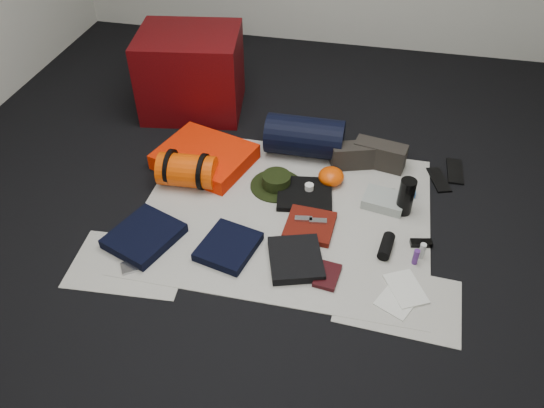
% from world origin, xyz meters
% --- Properties ---
extents(floor, '(4.50, 4.50, 0.02)m').
position_xyz_m(floor, '(0.00, 0.00, -0.01)').
color(floor, black).
rests_on(floor, ground).
extents(newspaper_mat, '(1.60, 1.30, 0.01)m').
position_xyz_m(newspaper_mat, '(0.00, 0.00, 0.00)').
color(newspaper_mat, silver).
rests_on(newspaper_mat, floor).
extents(newspaper_sheet_front_left, '(0.61, 0.44, 0.00)m').
position_xyz_m(newspaper_sheet_front_left, '(-0.70, -0.55, 0.00)').
color(newspaper_sheet_front_left, silver).
rests_on(newspaper_sheet_front_left, floor).
extents(newspaper_sheet_front_right, '(0.60, 0.43, 0.00)m').
position_xyz_m(newspaper_sheet_front_right, '(0.65, -0.50, 0.00)').
color(newspaper_sheet_front_right, silver).
rests_on(newspaper_sheet_front_right, floor).
extents(red_cabinet, '(0.75, 0.66, 0.56)m').
position_xyz_m(red_cabinet, '(-0.85, 0.97, 0.28)').
color(red_cabinet, '#4D0508').
rests_on(red_cabinet, floor).
extents(sleeping_pad, '(0.65, 0.58, 0.10)m').
position_xyz_m(sleeping_pad, '(-0.58, 0.34, 0.06)').
color(sleeping_pad, '#F82602').
rests_on(sleeping_pad, newspaper_mat).
extents(stuff_sack, '(0.35, 0.22, 0.20)m').
position_xyz_m(stuff_sack, '(-0.61, 0.12, 0.10)').
color(stuff_sack, '#E54403').
rests_on(stuff_sack, newspaper_mat).
extents(sack_strap_left, '(0.02, 0.22, 0.22)m').
position_xyz_m(sack_strap_left, '(-0.71, 0.12, 0.11)').
color(sack_strap_left, black).
rests_on(sack_strap_left, newspaper_mat).
extents(sack_strap_right, '(0.02, 0.22, 0.22)m').
position_xyz_m(sack_strap_right, '(-0.51, 0.12, 0.11)').
color(sack_strap_right, black).
rests_on(sack_strap_right, newspaper_mat).
extents(navy_duffel, '(0.49, 0.26, 0.25)m').
position_xyz_m(navy_duffel, '(0.01, 0.58, 0.13)').
color(navy_duffel, black).
rests_on(navy_duffel, newspaper_mat).
extents(boonie_brim, '(0.36, 0.36, 0.01)m').
position_xyz_m(boonie_brim, '(-0.09, 0.21, 0.01)').
color(boonie_brim, black).
rests_on(boonie_brim, newspaper_mat).
extents(boonie_crown, '(0.17, 0.17, 0.07)m').
position_xyz_m(boonie_crown, '(-0.09, 0.21, 0.05)').
color(boonie_crown, black).
rests_on(boonie_crown, boonie_brim).
extents(hiking_boot_left, '(0.32, 0.20, 0.15)m').
position_xyz_m(hiking_boot_left, '(0.34, 0.52, 0.08)').
color(hiking_boot_left, '#2C2823').
rests_on(hiking_boot_left, newspaper_mat).
extents(hiking_boot_right, '(0.33, 0.18, 0.16)m').
position_xyz_m(hiking_boot_right, '(0.49, 0.55, 0.08)').
color(hiking_boot_right, '#2C2823').
rests_on(hiking_boot_right, newspaper_mat).
extents(flip_flop_left, '(0.15, 0.25, 0.01)m').
position_xyz_m(flip_flop_left, '(0.85, 0.48, 0.01)').
color(flip_flop_left, black).
rests_on(flip_flop_left, floor).
extents(flip_flop_right, '(0.10, 0.25, 0.01)m').
position_xyz_m(flip_flop_right, '(0.95, 0.59, 0.01)').
color(flip_flop_right, black).
rests_on(flip_flop_right, floor).
extents(trousers_navy_a, '(0.41, 0.44, 0.05)m').
position_xyz_m(trousers_navy_a, '(-0.69, -0.37, 0.03)').
color(trousers_navy_a, black).
rests_on(trousers_navy_a, newspaper_mat).
extents(trousers_navy_b, '(0.33, 0.36, 0.05)m').
position_xyz_m(trousers_navy_b, '(-0.23, -0.35, 0.03)').
color(trousers_navy_b, black).
rests_on(trousers_navy_b, newspaper_mat).
extents(trousers_charcoal, '(0.34, 0.36, 0.05)m').
position_xyz_m(trousers_charcoal, '(0.13, -0.36, 0.03)').
color(trousers_charcoal, black).
rests_on(trousers_charcoal, newspaper_mat).
extents(black_tshirt, '(0.35, 0.33, 0.03)m').
position_xyz_m(black_tshirt, '(0.09, 0.16, 0.02)').
color(black_tshirt, black).
rests_on(black_tshirt, newspaper_mat).
extents(red_shirt, '(0.27, 0.27, 0.03)m').
position_xyz_m(red_shirt, '(0.16, -0.10, 0.02)').
color(red_shirt, '#5A1209').
rests_on(red_shirt, newspaper_mat).
extents(orange_stuff_sack, '(0.20, 0.20, 0.10)m').
position_xyz_m(orange_stuff_sack, '(0.22, 0.31, 0.06)').
color(orange_stuff_sack, '#E54403').
rests_on(orange_stuff_sack, newspaper_mat).
extents(first_aid_pouch, '(0.26, 0.21, 0.06)m').
position_xyz_m(first_aid_pouch, '(0.54, 0.18, 0.03)').
color(first_aid_pouch, gray).
rests_on(first_aid_pouch, newspaper_mat).
extents(water_bottle, '(0.11, 0.11, 0.22)m').
position_xyz_m(water_bottle, '(0.65, 0.14, 0.12)').
color(water_bottle, black).
rests_on(water_bottle, newspaper_mat).
extents(speaker, '(0.09, 0.17, 0.06)m').
position_xyz_m(speaker, '(0.57, -0.18, 0.04)').
color(speaker, black).
rests_on(speaker, newspaper_mat).
extents(compact_camera, '(0.12, 0.08, 0.05)m').
position_xyz_m(compact_camera, '(0.54, 0.24, 0.03)').
color(compact_camera, '#AFAFB4').
rests_on(compact_camera, newspaper_mat).
extents(cyan_case, '(0.10, 0.06, 0.03)m').
position_xyz_m(cyan_case, '(0.67, 0.30, 0.02)').
color(cyan_case, '#104B9F').
rests_on(cyan_case, newspaper_mat).
extents(toiletry_purple, '(0.03, 0.03, 0.09)m').
position_xyz_m(toiletry_purple, '(0.72, -0.24, 0.05)').
color(toiletry_purple, '#4F2475').
rests_on(toiletry_purple, newspaper_mat).
extents(toiletry_clear, '(0.04, 0.04, 0.09)m').
position_xyz_m(toiletry_clear, '(0.75, -0.19, 0.05)').
color(toiletry_clear, silver).
rests_on(toiletry_clear, newspaper_mat).
extents(paperback_book, '(0.13, 0.18, 0.02)m').
position_xyz_m(paperback_book, '(0.30, -0.43, 0.02)').
color(paperback_book, black).
rests_on(paperback_book, newspaper_mat).
extents(map_booklet, '(0.23, 0.26, 0.01)m').
position_xyz_m(map_booklet, '(0.68, -0.43, 0.01)').
color(map_booklet, silver).
rests_on(map_booklet, newspaper_mat).
extents(map_printout, '(0.23, 0.25, 0.01)m').
position_xyz_m(map_printout, '(0.65, -0.49, 0.01)').
color(map_printout, silver).
rests_on(map_printout, newspaper_mat).
extents(sunglasses, '(0.12, 0.07, 0.03)m').
position_xyz_m(sunglasses, '(0.75, -0.10, 0.02)').
color(sunglasses, black).
rests_on(sunglasses, newspaper_mat).
extents(key_cluster, '(0.11, 0.11, 0.01)m').
position_xyz_m(key_cluster, '(-0.68, -0.58, 0.01)').
color(key_cluster, '#AFAFB4').
rests_on(key_cluster, newspaper_mat).
extents(tape_roll, '(0.05, 0.05, 0.04)m').
position_xyz_m(tape_roll, '(0.11, 0.19, 0.05)').
color(tape_roll, silver).
rests_on(tape_roll, black_tshirt).
extents(energy_bar_a, '(0.10, 0.05, 0.01)m').
position_xyz_m(energy_bar_a, '(0.12, -0.08, 0.05)').
color(energy_bar_a, '#AFAFB4').
rests_on(energy_bar_a, red_shirt).
extents(energy_bar_b, '(0.10, 0.05, 0.01)m').
position_xyz_m(energy_bar_b, '(0.20, -0.08, 0.05)').
color(energy_bar_b, '#AFAFB4').
rests_on(energy_bar_b, red_shirt).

